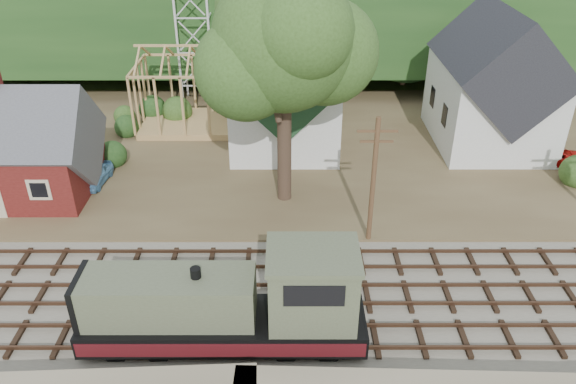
{
  "coord_description": "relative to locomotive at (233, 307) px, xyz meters",
  "views": [
    {
      "loc": [
        2.21,
        -22.29,
        19.25
      ],
      "look_at": [
        2.23,
        6.0,
        3.0
      ],
      "focal_mm": 35.0,
      "sensor_mm": 36.0,
      "label": 1
    }
  ],
  "objects": [
    {
      "name": "ground",
      "position": [
        0.23,
        3.0,
        -2.22
      ],
      "size": [
        140.0,
        140.0,
        0.0
      ],
      "primitive_type": "plane",
      "color": "#384C1E",
      "rests_on": "ground"
    },
    {
      "name": "railroad_bed",
      "position": [
        0.23,
        3.0,
        -2.14
      ],
      "size": [
        64.0,
        11.0,
        0.16
      ],
      "primitive_type": "cube",
      "color": "#726B5B",
      "rests_on": "ground"
    },
    {
      "name": "village_flat",
      "position": [
        0.23,
        21.0,
        -2.07
      ],
      "size": [
        64.0,
        26.0,
        0.3
      ],
      "primitive_type": "cube",
      "color": "brown",
      "rests_on": "ground"
    },
    {
      "name": "hillside",
      "position": [
        0.23,
        45.0,
        -2.22
      ],
      "size": [
        70.0,
        28.96,
        12.74
      ],
      "primitive_type": "cube",
      "rotation": [
        -0.17,
        0.0,
        0.0
      ],
      "color": "#1E3F19",
      "rests_on": "ground"
    },
    {
      "name": "ridge",
      "position": [
        0.23,
        61.0,
        -2.22
      ],
      "size": [
        80.0,
        20.0,
        12.0
      ],
      "primitive_type": "cube",
      "color": "black",
      "rests_on": "ground"
    },
    {
      "name": "depot",
      "position": [
        -15.77,
        14.0,
        0.99
      ],
      "size": [
        10.8,
        7.41,
        9.0
      ],
      "color": "#521412",
      "rests_on": "village_flat"
    },
    {
      "name": "church",
      "position": [
        2.23,
        22.68,
        2.96
      ],
      "size": [
        8.4,
        15.17,
        13.0
      ],
      "color": "silver",
      "rests_on": "village_flat"
    },
    {
      "name": "farmhouse",
      "position": [
        18.23,
        22.0,
        2.64
      ],
      "size": [
        8.4,
        10.8,
        10.6
      ],
      "color": "silver",
      "rests_on": "village_flat"
    },
    {
      "name": "timber_frame",
      "position": [
        -5.77,
        25.0,
        1.04
      ],
      "size": [
        8.2,
        6.2,
        6.99
      ],
      "color": "tan",
      "rests_on": "village_flat"
    },
    {
      "name": "big_tree",
      "position": [
        2.4,
        13.08,
        8.0
      ],
      "size": [
        10.9,
        8.4,
        14.7
      ],
      "color": "#38281E",
      "rests_on": "village_flat"
    },
    {
      "name": "telegraph_pole_near",
      "position": [
        7.23,
        8.2,
        2.02
      ],
      "size": [
        2.2,
        0.28,
        8.0
      ],
      "color": "#4C331E",
      "rests_on": "ground"
    },
    {
      "name": "locomotive",
      "position": [
        0.0,
        0.0,
        0.0
      ],
      "size": [
        12.7,
        3.18,
        5.06
      ],
      "color": "black",
      "rests_on": "railroad_bed"
    },
    {
      "name": "car_blue",
      "position": [
        -10.9,
        15.0,
        -1.3
      ],
      "size": [
        1.82,
        3.77,
        1.24
      ],
      "primitive_type": "imported",
      "rotation": [
        0.0,
        0.0,
        -0.1
      ],
      "color": "#609FCF",
      "rests_on": "village_flat"
    },
    {
      "name": "car_red",
      "position": [
        22.45,
        17.88,
        -1.3
      ],
      "size": [
        4.9,
        3.2,
        1.25
      ],
      "primitive_type": "imported",
      "rotation": [
        0.0,
        0.0,
        1.3
      ],
      "color": "red",
      "rests_on": "village_flat"
    }
  ]
}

